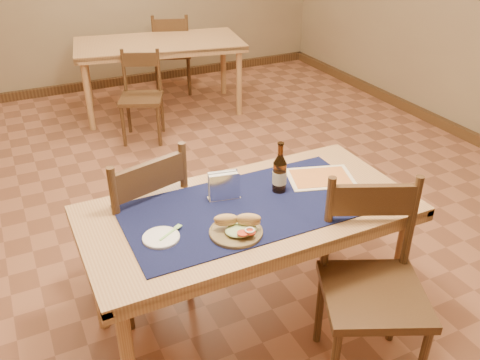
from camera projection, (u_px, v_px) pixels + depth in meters
name	position (u px, v px, depth m)	size (l,w,h in m)	color
room	(184.00, 35.00, 2.75)	(6.04, 7.04, 2.84)	#955C41
main_table	(249.00, 221.00, 2.49)	(1.60, 0.80, 0.75)	tan
placemat	(249.00, 207.00, 2.44)	(1.20, 0.60, 0.01)	#10153D
baseboard	(195.00, 237.00, 3.42)	(6.00, 7.00, 0.10)	#4A311A
back_table	(159.00, 49.00, 5.25)	(1.81, 1.13, 0.75)	tan
chair_main_far	(139.00, 224.00, 2.73)	(0.56, 0.56, 1.00)	#4A311A
chair_main_near	(372.00, 284.00, 2.32)	(0.60, 0.60, 0.98)	#4A311A
chair_back_near	(142.00, 95.00, 4.74)	(0.50, 0.50, 0.83)	#4A311A
chair_back_far	(172.00, 52.00, 5.85)	(0.54, 0.54, 0.92)	#4A311A
sandwich_plate	(237.00, 229.00, 2.24)	(0.24, 0.24, 0.09)	brown
side_plate	(161.00, 237.00, 2.21)	(0.16, 0.16, 0.01)	white
fork	(172.00, 231.00, 2.24)	(0.13, 0.09, 0.00)	#92D675
beer_bottle	(280.00, 173.00, 2.52)	(0.07, 0.07, 0.27)	#48270C
napkin_holder	(224.00, 187.00, 2.48)	(0.17, 0.09, 0.14)	silver
menu_card	(321.00, 178.00, 2.68)	(0.40, 0.34, 0.01)	beige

